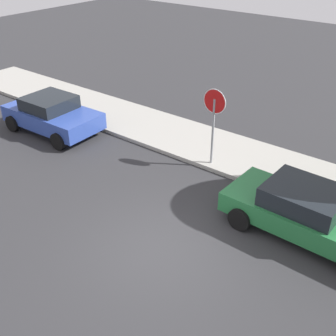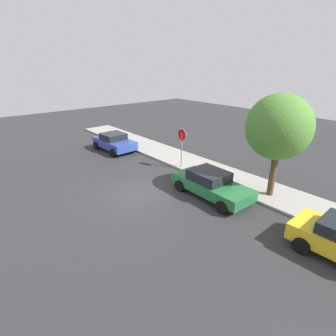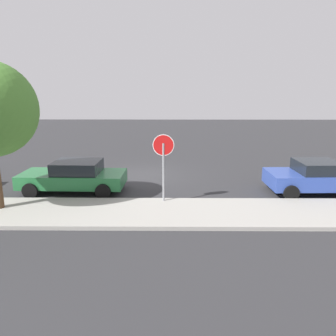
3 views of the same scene
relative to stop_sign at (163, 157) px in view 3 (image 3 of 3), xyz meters
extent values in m
plane|color=#2D2D30|center=(1.24, -4.31, -1.90)|extent=(60.00, 60.00, 0.00)
cube|color=#9E9B93|center=(1.24, 1.08, -1.83)|extent=(32.00, 2.79, 0.14)
cylinder|color=gray|center=(0.00, 0.00, -0.69)|extent=(0.08, 0.08, 2.42)
cylinder|color=white|center=(0.00, 0.00, 0.44)|extent=(0.81, 0.03, 0.81)
cylinder|color=red|center=(0.00, 0.00, 0.44)|extent=(0.76, 0.03, 0.76)
cube|color=#236B38|center=(3.96, -1.53, -1.32)|extent=(4.50, 1.96, 0.56)
cube|color=black|center=(3.74, -1.52, -0.78)|extent=(1.99, 1.66, 0.51)
cylinder|color=black|center=(5.50, -0.66, -1.58)|extent=(0.65, 0.24, 0.64)
cylinder|color=black|center=(5.45, -2.48, -1.58)|extent=(0.65, 0.24, 0.64)
cylinder|color=black|center=(2.48, -0.57, -1.58)|extent=(0.65, 0.24, 0.64)
cylinder|color=black|center=(2.43, -2.39, -1.58)|extent=(0.65, 0.24, 0.64)
cube|color=#2D479E|center=(-6.42, -1.44, -1.29)|extent=(3.95, 2.01, 0.62)
cube|color=black|center=(-6.52, -1.44, -0.73)|extent=(1.76, 1.72, 0.49)
cylinder|color=black|center=(-5.13, -0.45, -1.58)|extent=(0.65, 0.24, 0.64)
cylinder|color=black|center=(-5.07, -2.35, -1.58)|extent=(0.65, 0.24, 0.64)
cylinder|color=black|center=(-7.72, -2.43, -1.58)|extent=(0.65, 0.24, 0.64)
camera|label=1|loc=(6.42, -10.71, 5.29)|focal=45.00mm
camera|label=2|loc=(12.01, -11.40, 4.72)|focal=28.00mm
camera|label=3|loc=(-0.27, 12.12, 2.56)|focal=35.00mm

